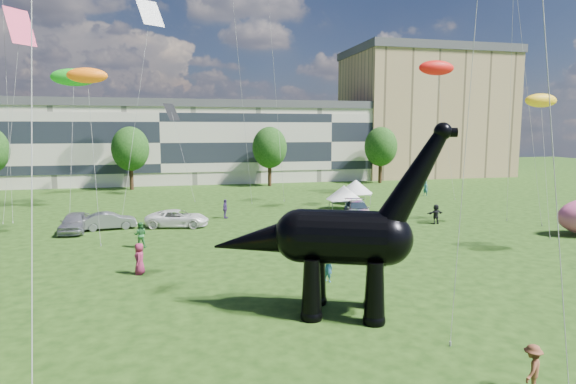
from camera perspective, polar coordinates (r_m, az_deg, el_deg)
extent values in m
plane|color=#16330C|center=(20.94, 4.48, -16.58)|extent=(220.00, 220.00, 0.00)
cube|color=beige|center=(80.27, -14.80, 5.39)|extent=(78.00, 11.00, 12.00)
cube|color=tan|center=(95.05, 15.83, 8.65)|extent=(28.00, 18.00, 22.00)
cylinder|color=#382314|center=(71.80, -18.05, 1.54)|extent=(0.56, 0.56, 3.20)
ellipsoid|color=#14380F|center=(71.50, -18.21, 5.30)|extent=(5.20, 5.20, 6.24)
cylinder|color=#382314|center=(72.87, -2.18, 1.98)|extent=(0.56, 0.56, 3.20)
ellipsoid|color=#14380F|center=(72.58, -2.20, 5.69)|extent=(5.20, 5.20, 6.24)
cylinder|color=#382314|center=(78.32, 10.86, 2.23)|extent=(0.56, 0.56, 3.20)
ellipsoid|color=#14380F|center=(78.05, 10.95, 5.69)|extent=(5.20, 5.20, 6.24)
cone|color=black|center=(21.98, 2.82, -11.48)|extent=(1.26, 1.26, 2.78)
sphere|color=black|center=(22.41, 2.80, -14.44)|extent=(1.02, 1.02, 1.02)
cone|color=black|center=(23.91, 3.44, -9.91)|extent=(1.26, 1.26, 2.78)
sphere|color=black|center=(24.30, 3.42, -12.67)|extent=(1.02, 1.02, 1.02)
cone|color=black|center=(21.83, 10.24, -11.72)|extent=(1.26, 1.26, 2.78)
sphere|color=black|center=(22.26, 10.16, -14.70)|extent=(1.02, 1.02, 1.02)
cone|color=black|center=(23.77, 10.22, -10.12)|extent=(1.26, 1.26, 2.78)
sphere|color=black|center=(24.16, 10.15, -12.89)|extent=(1.02, 1.02, 1.02)
cylinder|color=black|center=(22.24, 6.52, -5.33)|extent=(4.56, 3.83, 2.50)
sphere|color=black|center=(22.43, 1.53, -5.17)|extent=(2.50, 2.50, 2.50)
sphere|color=black|center=(22.22, 11.56, -5.45)|extent=(2.41, 2.41, 2.41)
cone|color=black|center=(21.85, 14.71, 1.38)|extent=(3.76, 2.65, 4.91)
sphere|color=black|center=(21.86, 17.87, 6.86)|extent=(0.78, 0.78, 0.78)
cylinder|color=black|center=(21.90, 18.59, 6.71)|extent=(0.76, 0.63, 0.41)
cone|color=black|center=(22.85, -3.24, -5.74)|extent=(5.27, 3.72, 2.72)
imported|color=#B4B4B9|center=(43.86, -23.95, -3.30)|extent=(2.12, 4.95, 1.67)
imported|color=slate|center=(44.05, -20.40, -3.21)|extent=(4.61, 2.20, 1.46)
imported|color=white|center=(43.38, -12.96, -3.06)|extent=(5.80, 3.51, 1.50)
imported|color=#595960|center=(47.19, 8.23, -2.06)|extent=(3.46, 5.85, 1.59)
cube|color=white|center=(51.51, 6.63, -0.90)|extent=(3.48, 3.48, 0.12)
cone|color=white|center=(51.41, 6.64, -0.03)|extent=(4.40, 4.40, 1.48)
cylinder|color=#999999|center=(50.05, 5.29, -1.76)|extent=(0.06, 0.06, 1.09)
cylinder|color=#999999|center=(50.48, 8.41, -1.73)|extent=(0.06, 0.06, 1.09)
cylinder|color=#999999|center=(52.76, 4.90, -1.28)|extent=(0.06, 0.06, 1.09)
cylinder|color=#999999|center=(53.17, 7.86, -1.26)|extent=(0.06, 0.06, 1.09)
cube|color=silver|center=(56.50, 8.00, -0.15)|extent=(3.57, 3.57, 0.12)
cone|color=silver|center=(56.40, 8.02, 0.68)|extent=(4.52, 4.52, 1.54)
cylinder|color=#999999|center=(54.91, 6.81, -0.94)|extent=(0.06, 0.06, 1.13)
cylinder|color=#999999|center=(55.49, 9.74, -0.91)|extent=(0.06, 0.06, 1.13)
cylinder|color=#999999|center=(57.72, 6.31, -0.53)|extent=(0.06, 0.06, 1.13)
cylinder|color=#999999|center=(58.27, 9.10, -0.50)|extent=(0.06, 0.06, 1.13)
imported|color=#48316E|center=(46.64, -7.46, -1.99)|extent=(0.83, 1.17, 1.85)
imported|color=black|center=(45.57, 17.11, -2.52)|extent=(1.73, 0.76, 1.80)
imported|color=brown|center=(18.41, 26.99, -18.15)|extent=(1.19, 1.11, 1.61)
imported|color=#2F7537|center=(36.56, -17.09, -4.86)|extent=(0.99, 0.81, 1.87)
imported|color=#275F90|center=(27.39, 4.72, -8.87)|extent=(0.67, 0.73, 1.67)
imported|color=teal|center=(64.57, 15.98, 0.41)|extent=(0.77, 0.82, 1.89)
imported|color=olive|center=(35.72, 11.04, -5.13)|extent=(0.86, 1.19, 1.66)
imported|color=#8B2247|center=(29.94, -17.19, -7.56)|extent=(0.64, 0.95, 1.87)
plane|color=silver|center=(53.60, -16.03, 19.74)|extent=(3.62, 3.08, 2.77)
ellipsoid|color=#189D18|center=(55.93, -24.03, 12.31)|extent=(5.05, 4.02, 1.80)
plane|color=black|center=(63.50, -13.64, 9.21)|extent=(2.62, 2.61, 2.17)
ellipsoid|color=red|center=(65.06, 17.18, 13.88)|extent=(4.38, 5.12, 1.85)
ellipsoid|color=orange|center=(40.67, -22.70, 12.63)|extent=(3.27, 2.49, 1.16)
ellipsoid|color=yellow|center=(47.66, 27.78, 9.58)|extent=(3.34, 2.63, 1.19)
plane|color=#E13E63|center=(53.02, -29.16, 16.74)|extent=(3.03, 3.43, 3.37)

